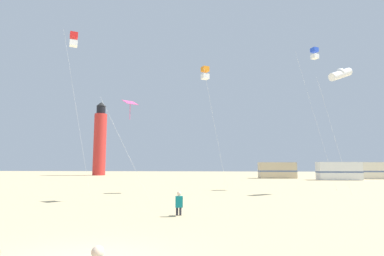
{
  "coord_description": "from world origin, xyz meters",
  "views": [
    {
      "loc": [
        3.37,
        -7.2,
        2.42
      ],
      "look_at": [
        1.64,
        12.99,
        4.86
      ],
      "focal_mm": 28.42,
      "sensor_mm": 36.0,
      "label": 1
    }
  ],
  "objects_px": {
    "kite_tube_white": "(340,74)",
    "rv_van_white": "(339,171)",
    "rv_van_tan": "(277,170)",
    "rv_van_cream": "(375,171)",
    "kite_diamond_rainbow": "(130,106)",
    "kite_box_orange": "(205,73)",
    "lighthouse_distant": "(100,141)",
    "kite_box_scarlet": "(74,40)",
    "kite_flyer_standing": "(179,203)",
    "kite_box_blue": "(315,54)"
  },
  "relations": [
    {
      "from": "kite_tube_white",
      "to": "rv_van_white",
      "type": "relative_size",
      "value": 1.69
    },
    {
      "from": "rv_van_tan",
      "to": "rv_van_white",
      "type": "xyz_separation_m",
      "value": [
        8.44,
        -5.54,
        0.0
      ]
    },
    {
      "from": "rv_van_cream",
      "to": "kite_diamond_rainbow",
      "type": "bearing_deg",
      "value": -134.75
    },
    {
      "from": "kite_box_orange",
      "to": "kite_tube_white",
      "type": "height_order",
      "value": "kite_box_orange"
    },
    {
      "from": "lighthouse_distant",
      "to": "rv_van_cream",
      "type": "distance_m",
      "value": 55.15
    },
    {
      "from": "rv_van_tan",
      "to": "kite_box_scarlet",
      "type": "bearing_deg",
      "value": -127.24
    },
    {
      "from": "kite_diamond_rainbow",
      "to": "kite_box_orange",
      "type": "bearing_deg",
      "value": 52.89
    },
    {
      "from": "kite_flyer_standing",
      "to": "kite_diamond_rainbow",
      "type": "relative_size",
      "value": 0.17
    },
    {
      "from": "kite_flyer_standing",
      "to": "kite_box_blue",
      "type": "bearing_deg",
      "value": -135.47
    },
    {
      "from": "kite_box_blue",
      "to": "kite_diamond_rainbow",
      "type": "bearing_deg",
      "value": -146.01
    },
    {
      "from": "kite_flyer_standing",
      "to": "rv_van_cream",
      "type": "bearing_deg",
      "value": -135.32
    },
    {
      "from": "kite_box_scarlet",
      "to": "kite_tube_white",
      "type": "distance_m",
      "value": 22.78
    },
    {
      "from": "kite_box_blue",
      "to": "kite_tube_white",
      "type": "bearing_deg",
      "value": -82.92
    },
    {
      "from": "rv_van_white",
      "to": "kite_box_blue",
      "type": "bearing_deg",
      "value": -116.03
    },
    {
      "from": "rv_van_white",
      "to": "rv_van_cream",
      "type": "xyz_separation_m",
      "value": [
        7.5,
        4.34,
        0.0
      ]
    },
    {
      "from": "kite_tube_white",
      "to": "rv_van_cream",
      "type": "xyz_separation_m",
      "value": [
        15.71,
        27.68,
        -8.83
      ]
    },
    {
      "from": "kite_box_orange",
      "to": "kite_box_scarlet",
      "type": "distance_m",
      "value": 11.5
    },
    {
      "from": "rv_van_cream",
      "to": "kite_flyer_standing",
      "type": "bearing_deg",
      "value": -126.43
    },
    {
      "from": "kite_flyer_standing",
      "to": "kite_box_scarlet",
      "type": "relative_size",
      "value": 0.09
    },
    {
      "from": "kite_box_orange",
      "to": "kite_flyer_standing",
      "type": "bearing_deg",
      "value": -93.52
    },
    {
      "from": "kite_box_blue",
      "to": "kite_box_orange",
      "type": "xyz_separation_m",
      "value": [
        -11.17,
        -4.3,
        -3.11
      ]
    },
    {
      "from": "kite_diamond_rainbow",
      "to": "kite_box_blue",
      "type": "bearing_deg",
      "value": 33.99
    },
    {
      "from": "lighthouse_distant",
      "to": "rv_van_white",
      "type": "distance_m",
      "value": 49.29
    },
    {
      "from": "kite_box_blue",
      "to": "kite_diamond_rainbow",
      "type": "relative_size",
      "value": 2.08
    },
    {
      "from": "kite_box_blue",
      "to": "kite_flyer_standing",
      "type": "bearing_deg",
      "value": -125.57
    },
    {
      "from": "kite_diamond_rainbow",
      "to": "rv_van_white",
      "type": "xyz_separation_m",
      "value": [
        24.94,
        29.55,
        -5.1
      ]
    },
    {
      "from": "lighthouse_distant",
      "to": "rv_van_cream",
      "type": "xyz_separation_m",
      "value": [
        53.24,
        -12.88,
        -6.45
      ]
    },
    {
      "from": "kite_diamond_rainbow",
      "to": "rv_van_tan",
      "type": "relative_size",
      "value": 1.06
    },
    {
      "from": "rv_van_tan",
      "to": "kite_flyer_standing",
      "type": "bearing_deg",
      "value": -109.67
    },
    {
      "from": "kite_tube_white",
      "to": "lighthouse_distant",
      "type": "height_order",
      "value": "lighthouse_distant"
    },
    {
      "from": "kite_tube_white",
      "to": "rv_van_cream",
      "type": "distance_m",
      "value": 33.03
    },
    {
      "from": "kite_diamond_rainbow",
      "to": "lighthouse_distant",
      "type": "bearing_deg",
      "value": 113.97
    },
    {
      "from": "kite_box_orange",
      "to": "lighthouse_distant",
      "type": "xyz_separation_m",
      "value": [
        -25.78,
        40.18,
        -2.87
      ]
    },
    {
      "from": "rv_van_cream",
      "to": "kite_box_scarlet",
      "type": "bearing_deg",
      "value": -141.61
    },
    {
      "from": "kite_box_scarlet",
      "to": "rv_van_white",
      "type": "relative_size",
      "value": 2.04
    },
    {
      "from": "kite_diamond_rainbow",
      "to": "kite_box_scarlet",
      "type": "bearing_deg",
      "value": 155.17
    },
    {
      "from": "kite_box_orange",
      "to": "rv_van_white",
      "type": "xyz_separation_m",
      "value": [
        19.96,
        22.96,
        -9.31
      ]
    },
    {
      "from": "kite_box_orange",
      "to": "lighthouse_distant",
      "type": "distance_m",
      "value": 47.82
    },
    {
      "from": "kite_flyer_standing",
      "to": "rv_van_tan",
      "type": "distance_m",
      "value": 42.68
    },
    {
      "from": "lighthouse_distant",
      "to": "rv_van_tan",
      "type": "relative_size",
      "value": 2.56
    },
    {
      "from": "kite_tube_white",
      "to": "lighthouse_distant",
      "type": "relative_size",
      "value": 0.65
    },
    {
      "from": "kite_box_scarlet",
      "to": "rv_van_white",
      "type": "height_order",
      "value": "kite_box_scarlet"
    },
    {
      "from": "rv_van_cream",
      "to": "rv_van_white",
      "type": "bearing_deg",
      "value": -150.93
    },
    {
      "from": "kite_box_orange",
      "to": "kite_tube_white",
      "type": "xyz_separation_m",
      "value": [
        11.75,
        -0.37,
        -0.49
      ]
    },
    {
      "from": "kite_box_blue",
      "to": "rv_van_white",
      "type": "bearing_deg",
      "value": 64.77
    },
    {
      "from": "kite_flyer_standing",
      "to": "rv_van_cream",
      "type": "distance_m",
      "value": 48.7
    },
    {
      "from": "kite_flyer_standing",
      "to": "kite_tube_white",
      "type": "bearing_deg",
      "value": -146.08
    },
    {
      "from": "kite_diamond_rainbow",
      "to": "kite_tube_white",
      "type": "xyz_separation_m",
      "value": [
        16.73,
        6.21,
        3.73
      ]
    },
    {
      "from": "rv_van_white",
      "to": "lighthouse_distant",
      "type": "bearing_deg",
      "value": 158.57
    },
    {
      "from": "kite_box_blue",
      "to": "rv_van_white",
      "type": "distance_m",
      "value": 24.08
    }
  ]
}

